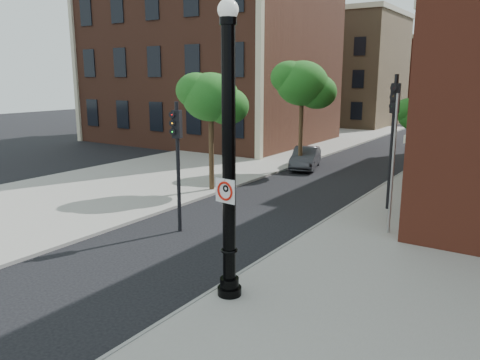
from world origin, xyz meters
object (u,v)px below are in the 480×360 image
Objects in this scene: parked_car at (306,158)px; traffic_signal_left at (177,145)px; traffic_signal_right at (393,121)px; no_parking_sign at (225,191)px; lamppost at (229,170)px.

traffic_signal_left reaches higher than parked_car.
parked_car is at bearing 127.63° from traffic_signal_right.
no_parking_sign is 0.13× the size of traffic_signal_left.
parked_car is 13.47m from traffic_signal_left.
traffic_signal_left is 8.63m from traffic_signal_right.
traffic_signal_left is (-4.50, 3.51, 0.28)m from no_parking_sign.
lamppost is 1.54× the size of traffic_signal_left.
traffic_signal_right is (0.98, 10.14, 0.90)m from no_parking_sign.
traffic_signal_right reaches higher than no_parking_sign.
traffic_signal_right reaches higher than traffic_signal_left.
no_parking_sign is 10.22m from traffic_signal_right.
traffic_signal_right is at bearing 32.71° from traffic_signal_left.
traffic_signal_right is at bearing -60.38° from parked_car.
no_parking_sign is 5.71m from traffic_signal_left.
no_parking_sign is at bearing -104.22° from traffic_signal_right.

